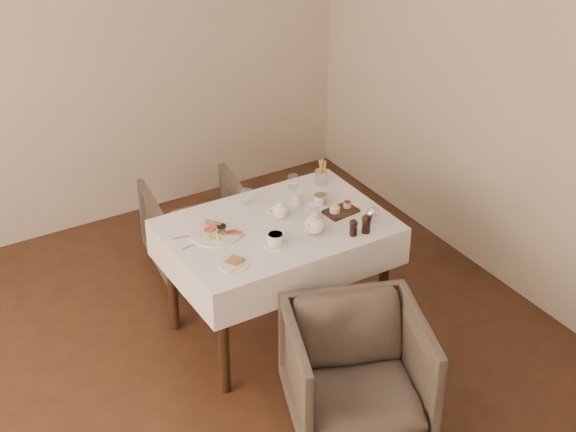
# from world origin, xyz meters

# --- Properties ---
(table) EXTENTS (1.28, 0.88, 0.75)m
(table) POSITION_xyz_m (0.69, 0.66, 0.64)
(table) COLOR black
(table) RESTS_ON ground
(armchair_near) EXTENTS (0.92, 0.93, 0.66)m
(armchair_near) POSITION_xyz_m (0.64, -0.25, 0.33)
(armchair_near) COLOR #453A32
(armchair_near) RESTS_ON ground
(armchair_far) EXTENTS (0.72, 0.73, 0.59)m
(armchair_far) POSITION_xyz_m (0.60, 1.59, 0.30)
(armchair_far) COLOR #453A32
(armchair_far) RESTS_ON ground
(breakfast_plate) EXTENTS (0.29, 0.29, 0.04)m
(breakfast_plate) POSITION_xyz_m (0.34, 0.75, 0.77)
(breakfast_plate) COLOR white
(breakfast_plate) RESTS_ON table
(side_plate) EXTENTS (0.17, 0.17, 0.02)m
(side_plate) POSITION_xyz_m (0.28, 0.41, 0.76)
(side_plate) COLOR white
(side_plate) RESTS_ON table
(teapot_centre) EXTENTS (0.18, 0.15, 0.12)m
(teapot_centre) POSITION_xyz_m (0.75, 0.72, 0.81)
(teapot_centre) COLOR white
(teapot_centre) RESTS_ON table
(teapot_front) EXTENTS (0.21, 0.19, 0.14)m
(teapot_front) POSITION_xyz_m (0.83, 0.46, 0.82)
(teapot_front) COLOR white
(teapot_front) RESTS_ON table
(creamer) EXTENTS (0.08, 0.08, 0.08)m
(creamer) POSITION_xyz_m (0.92, 0.81, 0.80)
(creamer) COLOR white
(creamer) RESTS_ON table
(teacup_near) EXTENTS (0.14, 0.14, 0.07)m
(teacup_near) POSITION_xyz_m (0.58, 0.48, 0.79)
(teacup_near) COLOR white
(teacup_near) RESTS_ON table
(teacup_far) EXTENTS (0.13, 0.13, 0.07)m
(teacup_far) POSITION_xyz_m (1.04, 0.73, 0.78)
(teacup_far) COLOR white
(teacup_far) RESTS_ON table
(glass_left) EXTENTS (0.08, 0.08, 0.09)m
(glass_left) POSITION_xyz_m (0.66, 0.97, 0.80)
(glass_left) COLOR silver
(glass_left) RESTS_ON table
(glass_mid) EXTENTS (0.07, 0.07, 0.10)m
(glass_mid) POSITION_xyz_m (0.92, 0.61, 0.80)
(glass_mid) COLOR silver
(glass_mid) RESTS_ON table
(glass_right) EXTENTS (0.08, 0.08, 0.09)m
(glass_right) POSITION_xyz_m (1.00, 1.00, 0.80)
(glass_right) COLOR silver
(glass_right) RESTS_ON table
(condiment_board) EXTENTS (0.21, 0.15, 0.05)m
(condiment_board) POSITION_xyz_m (1.09, 0.59, 0.77)
(condiment_board) COLOR black
(condiment_board) RESTS_ON table
(pepper_mill_left) EXTENTS (0.06, 0.06, 0.10)m
(pepper_mill_left) POSITION_xyz_m (1.00, 0.34, 0.81)
(pepper_mill_left) COLOR black
(pepper_mill_left) RESTS_ON table
(pepper_mill_right) EXTENTS (0.07, 0.07, 0.12)m
(pepper_mill_right) POSITION_xyz_m (1.09, 0.32, 0.81)
(pepper_mill_right) COLOR black
(pepper_mill_right) RESTS_ON table
(silver_pot) EXTENTS (0.11, 0.10, 0.11)m
(silver_pot) POSITION_xyz_m (1.19, 0.41, 0.81)
(silver_pot) COLOR white
(silver_pot) RESTS_ON table
(fries_cup) EXTENTS (0.08, 0.08, 0.17)m
(fries_cup) POSITION_xyz_m (1.18, 0.95, 0.83)
(fries_cup) COLOR silver
(fries_cup) RESTS_ON table
(cutlery_fork) EXTENTS (0.20, 0.06, 0.00)m
(cutlery_fork) POSITION_xyz_m (0.20, 0.80, 0.76)
(cutlery_fork) COLOR silver
(cutlery_fork) RESTS_ON table
(cutlery_knife) EXTENTS (0.17, 0.03, 0.00)m
(cutlery_knife) POSITION_xyz_m (0.19, 0.71, 0.76)
(cutlery_knife) COLOR silver
(cutlery_knife) RESTS_ON table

